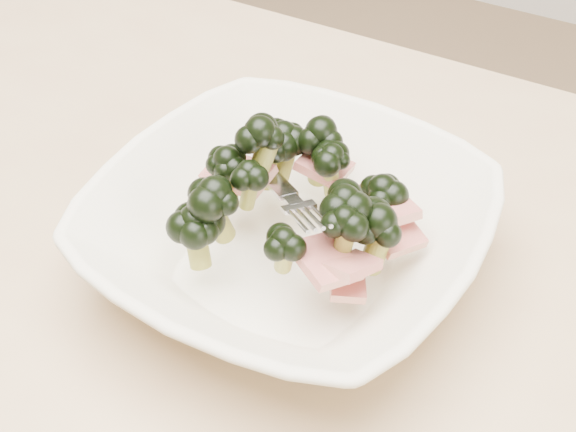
# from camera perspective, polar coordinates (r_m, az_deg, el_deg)

# --- Properties ---
(dining_table) EXTENTS (1.20, 0.80, 0.75)m
(dining_table) POSITION_cam_1_polar(r_m,az_deg,el_deg) (0.69, -11.13, -9.26)
(dining_table) COLOR tan
(dining_table) RESTS_ON ground
(broccoli_dish) EXTENTS (0.29, 0.29, 0.11)m
(broccoli_dish) POSITION_cam_1_polar(r_m,az_deg,el_deg) (0.57, 0.07, -0.77)
(broccoli_dish) COLOR beige
(broccoli_dish) RESTS_ON dining_table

